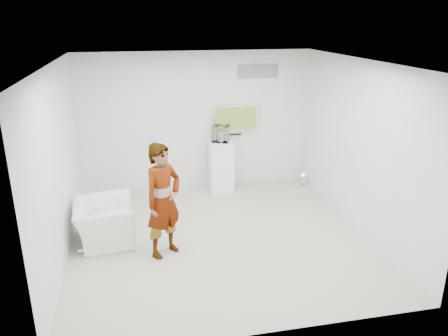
% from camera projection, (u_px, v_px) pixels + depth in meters
% --- Properties ---
extents(room, '(5.01, 5.01, 3.00)m').
position_uv_depth(room, '(219.00, 156.00, 7.14)').
color(room, beige).
rests_on(room, ground).
extents(tv, '(1.00, 0.08, 0.60)m').
position_uv_depth(tv, '(235.00, 118.00, 9.55)').
color(tv, silver).
rests_on(tv, room).
extents(logo_decal, '(0.90, 0.02, 0.30)m').
position_uv_depth(logo_decal, '(258.00, 71.00, 9.35)').
color(logo_decal, gray).
rests_on(logo_decal, room).
extents(person, '(0.81, 0.77, 1.86)m').
position_uv_depth(person, '(163.00, 201.00, 6.84)').
color(person, white).
rests_on(person, room).
extents(armchair, '(1.04, 1.17, 0.71)m').
position_uv_depth(armchair, '(104.00, 222.00, 7.41)').
color(armchair, white).
rests_on(armchair, room).
extents(pedestal, '(0.56, 0.56, 1.13)m').
position_uv_depth(pedestal, '(221.00, 166.00, 9.54)').
color(pedestal, white).
rests_on(pedestal, room).
extents(floor_uplight, '(0.20, 0.20, 0.28)m').
position_uv_depth(floor_uplight, '(303.00, 180.00, 9.93)').
color(floor_uplight, white).
rests_on(floor_uplight, room).
extents(vitrine, '(0.44, 0.44, 0.34)m').
position_uv_depth(vitrine, '(221.00, 134.00, 9.30)').
color(vitrine, white).
rests_on(vitrine, pedestal).
extents(console, '(0.08, 0.16, 0.21)m').
position_uv_depth(console, '(221.00, 137.00, 9.32)').
color(console, white).
rests_on(console, pedestal).
extents(wii_remote, '(0.11, 0.11, 0.03)m').
position_uv_depth(wii_remote, '(167.00, 150.00, 6.86)').
color(wii_remote, white).
rests_on(wii_remote, person).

